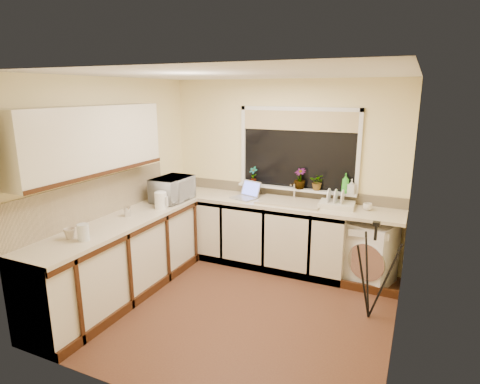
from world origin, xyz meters
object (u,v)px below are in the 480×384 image
(glass_jug, at_px, (83,232))
(plant_a, at_px, (253,175))
(plant_d, at_px, (318,182))
(cup_left, at_px, (70,234))
(microwave, at_px, (172,189))
(kettle, at_px, (161,201))
(dish_rack, at_px, (337,205))
(laptop, at_px, (247,194))
(soap_bottle_clear, at_px, (352,186))
(tripod, at_px, (372,271))
(plant_c, at_px, (300,179))
(cup_back, at_px, (368,207))
(washing_machine, at_px, (369,252))
(steel_jar, at_px, (127,212))
(soap_bottle_green, at_px, (345,183))

(glass_jug, xyz_separation_m, plant_a, (0.80, 2.32, 0.19))
(plant_d, xyz_separation_m, cup_left, (-1.85, -2.34, -0.20))
(glass_jug, relative_size, microwave, 0.29)
(kettle, bearing_deg, dish_rack, 25.79)
(laptop, height_order, soap_bottle_clear, soap_bottle_clear)
(plant_a, xyz_separation_m, plant_d, (0.90, -0.01, -0.01))
(microwave, bearing_deg, plant_a, -46.89)
(tripod, xyz_separation_m, soap_bottle_clear, (-0.41, 1.01, 0.62))
(plant_c, xyz_separation_m, cup_back, (0.89, -0.13, -0.24))
(plant_a, bearing_deg, microwave, -137.91)
(kettle, height_order, soap_bottle_clear, soap_bottle_clear)
(washing_machine, height_order, cup_left, cup_left)
(glass_jug, bearing_deg, plant_a, 71.09)
(steel_jar, height_order, plant_a, plant_a)
(dish_rack, relative_size, microwave, 0.76)
(glass_jug, distance_m, steel_jar, 0.79)
(washing_machine, distance_m, glass_jug, 3.28)
(laptop, bearing_deg, microwave, -129.37)
(kettle, distance_m, microwave, 0.38)
(glass_jug, bearing_deg, steel_jar, 99.06)
(tripod, height_order, cup_back, tripod)
(plant_a, bearing_deg, laptop, -89.50)
(glass_jug, xyz_separation_m, plant_c, (1.47, 2.30, 0.20))
(dish_rack, bearing_deg, soap_bottle_clear, 43.11)
(washing_machine, xyz_separation_m, microwave, (-2.45, -0.56, 0.67))
(dish_rack, xyz_separation_m, plant_d, (-0.29, 0.17, 0.23))
(washing_machine, xyz_separation_m, glass_jug, (-2.42, -2.13, 0.60))
(tripod, relative_size, glass_jug, 6.49)
(plant_c, relative_size, soap_bottle_clear, 1.43)
(microwave, xyz_separation_m, plant_a, (0.83, 0.75, 0.11))
(glass_jug, bearing_deg, washing_machine, 41.40)
(soap_bottle_green, distance_m, cup_left, 3.22)
(plant_a, bearing_deg, cup_left, -111.97)
(washing_machine, xyz_separation_m, cup_back, (-0.07, 0.04, 0.56))
(cup_left, bearing_deg, soap_bottle_clear, 45.54)
(cup_back, bearing_deg, kettle, -157.34)
(plant_a, height_order, soap_bottle_green, soap_bottle_green)
(microwave, bearing_deg, plant_d, -65.73)
(laptop, xyz_separation_m, kettle, (-0.76, -0.89, 0.04))
(plant_a, bearing_deg, plant_d, -0.46)
(steel_jar, xyz_separation_m, cup_left, (-0.03, -0.81, -0.00))
(steel_jar, distance_m, cup_back, 2.84)
(microwave, xyz_separation_m, plant_d, (1.73, 0.74, 0.10))
(dish_rack, distance_m, plant_d, 0.41)
(kettle, distance_m, tripod, 2.55)
(glass_jug, relative_size, soap_bottle_clear, 0.85)
(washing_machine, xyz_separation_m, laptop, (-1.62, -0.04, 0.57))
(plant_c, distance_m, soap_bottle_clear, 0.66)
(kettle, distance_m, dish_rack, 2.17)
(kettle, xyz_separation_m, cup_left, (-0.19, -1.23, -0.05))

